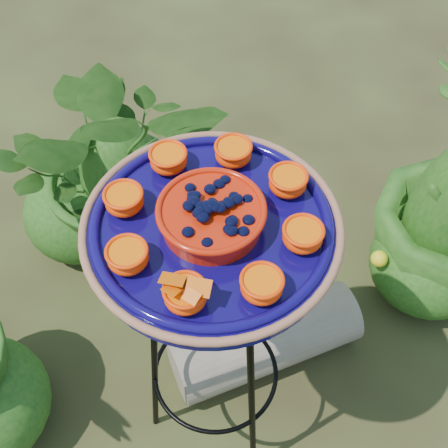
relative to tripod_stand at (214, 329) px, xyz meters
The scene contains 5 objects.
ground_plane 0.57m from the tripod_stand, 109.49° to the left, with size 20.00×20.00×0.00m, color black.
tripod_stand is the anchor object (origin of this frame).
feeder_dish 0.41m from the tripod_stand, 84.63° to the right, with size 0.51×0.51×0.11m.
driftwood_log 0.53m from the tripod_stand, 72.23° to the left, with size 0.20×0.20×0.60m, color gray.
shrub_back_left 0.81m from the tripod_stand, 133.68° to the left, with size 0.70×0.61×0.78m, color #184612.
Camera 1 is at (0.27, -0.70, 1.89)m, focal length 50.00 mm.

